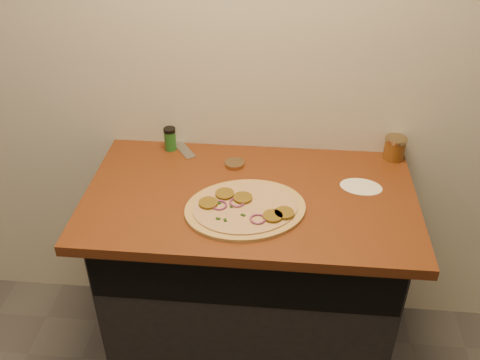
# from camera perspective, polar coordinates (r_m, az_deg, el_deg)

# --- Properties ---
(cabinet) EXTENTS (1.10, 0.60, 0.86)m
(cabinet) POSITION_cam_1_polar(r_m,az_deg,el_deg) (2.27, 1.03, -10.56)
(cabinet) COLOR black
(cabinet) RESTS_ON ground
(countertop) EXTENTS (1.20, 0.70, 0.04)m
(countertop) POSITION_cam_1_polar(r_m,az_deg,el_deg) (1.95, 1.09, -1.85)
(countertop) COLOR #652D13
(countertop) RESTS_ON cabinet
(pizza) EXTENTS (0.51, 0.51, 0.03)m
(pizza) POSITION_cam_1_polar(r_m,az_deg,el_deg) (1.85, 0.56, -3.02)
(pizza) COLOR tan
(pizza) RESTS_ON countertop
(chefs_knife) EXTENTS (0.21, 0.28, 0.02)m
(chefs_knife) POSITION_cam_1_polar(r_m,az_deg,el_deg) (2.29, -7.22, 4.60)
(chefs_knife) COLOR #B7BAC1
(chefs_knife) RESTS_ON countertop
(mason_jar_lid) EXTENTS (0.09, 0.09, 0.02)m
(mason_jar_lid) POSITION_cam_1_polar(r_m,az_deg,el_deg) (2.09, -0.59, 1.75)
(mason_jar_lid) COLOR #967D57
(mason_jar_lid) RESTS_ON countertop
(salsa_jar) EXTENTS (0.08, 0.08, 0.09)m
(salsa_jar) POSITION_cam_1_polar(r_m,az_deg,el_deg) (2.20, 16.17, 3.30)
(salsa_jar) COLOR #9D150F
(salsa_jar) RESTS_ON countertop
(spice_shaker) EXTENTS (0.05, 0.05, 0.10)m
(spice_shaker) POSITION_cam_1_polar(r_m,az_deg,el_deg) (2.19, -7.46, 4.38)
(spice_shaker) COLOR #1E6122
(spice_shaker) RESTS_ON countertop
(flour_spill) EXTENTS (0.18, 0.18, 0.00)m
(flour_spill) POSITION_cam_1_polar(r_m,az_deg,el_deg) (2.02, 12.78, -0.70)
(flour_spill) COLOR white
(flour_spill) RESTS_ON countertop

